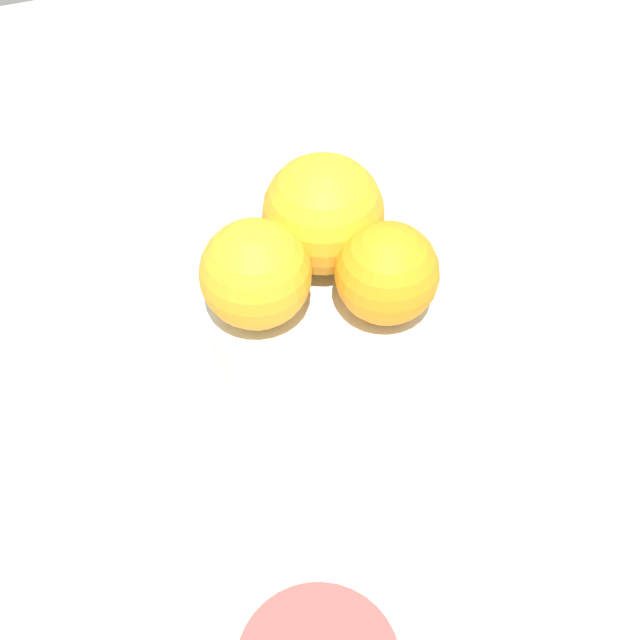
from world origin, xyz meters
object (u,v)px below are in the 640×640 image
object	(u,v)px
fruit_bowl	(320,327)
orange_in_bowl_2	(258,279)
orange_in_bowl_1	(387,274)
orange_in_bowl_0	(323,214)

from	to	relation	value
fruit_bowl	orange_in_bowl_2	size ratio (longest dim) A/B	2.17
orange_in_bowl_1	orange_in_bowl_2	size ratio (longest dim) A/B	0.94
orange_in_bowl_0	orange_in_bowl_1	world-z (taller)	orange_in_bowl_0
orange_in_bowl_0	orange_in_bowl_1	distance (cm)	5.96
orange_in_bowl_1	orange_in_bowl_2	distance (cm)	7.77
fruit_bowl	orange_in_bowl_0	bearing A→B (deg)	-23.05
fruit_bowl	orange_in_bowl_2	distance (cm)	7.70
orange_in_bowl_0	orange_in_bowl_2	xyz separation A→B (cm)	(-3.59, 5.43, -0.48)
orange_in_bowl_0	orange_in_bowl_2	bearing A→B (deg)	123.50
orange_in_bowl_2	orange_in_bowl_0	bearing A→B (deg)	-56.50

